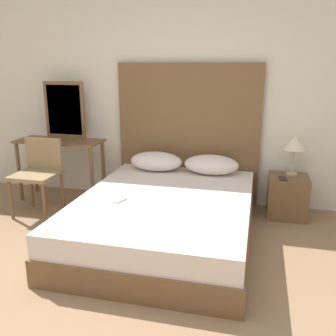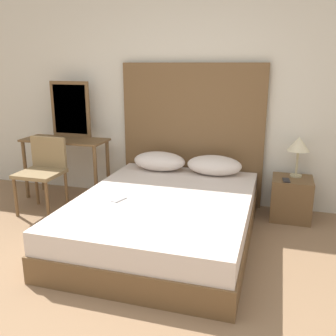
# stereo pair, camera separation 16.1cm
# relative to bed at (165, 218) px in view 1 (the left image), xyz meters

# --- Properties ---
(wall_back) EXTENTS (10.00, 0.06, 2.70)m
(wall_back) POSITION_rel_bed_xyz_m (-0.01, 1.17, 1.14)
(wall_back) COLOR silver
(wall_back) RESTS_ON ground_plane
(bed) EXTENTS (1.61, 2.13, 0.43)m
(bed) POSITION_rel_bed_xyz_m (0.00, 0.00, 0.00)
(bed) COLOR brown
(bed) RESTS_ON ground_plane
(headboard) EXTENTS (1.69, 0.05, 1.65)m
(headboard) POSITION_rel_bed_xyz_m (0.00, 1.09, 0.61)
(headboard) COLOR brown
(headboard) RESTS_ON ground_plane
(pillow_left) EXTENTS (0.61, 0.35, 0.22)m
(pillow_left) POSITION_rel_bed_xyz_m (-0.32, 0.84, 0.33)
(pillow_left) COLOR silver
(pillow_left) RESTS_ON bed
(pillow_right) EXTENTS (0.61, 0.35, 0.22)m
(pillow_right) POSITION_rel_bed_xyz_m (0.32, 0.84, 0.33)
(pillow_right) COLOR silver
(pillow_right) RESTS_ON bed
(phone_on_bed) EXTENTS (0.11, 0.16, 0.01)m
(phone_on_bed) POSITION_rel_bed_xyz_m (-0.38, -0.21, 0.22)
(phone_on_bed) COLOR #B7B7BC
(phone_on_bed) RESTS_ON bed
(nightstand) EXTENTS (0.42, 0.41, 0.46)m
(nightstand) POSITION_rel_bed_xyz_m (1.17, 0.86, 0.02)
(nightstand) COLOR brown
(nightstand) RESTS_ON ground_plane
(table_lamp) EXTENTS (0.24, 0.24, 0.44)m
(table_lamp) POSITION_rel_bed_xyz_m (1.20, 0.94, 0.59)
(table_lamp) COLOR tan
(table_lamp) RESTS_ON nightstand
(phone_on_nightstand) EXTENTS (0.08, 0.16, 0.01)m
(phone_on_nightstand) POSITION_rel_bed_xyz_m (1.10, 0.75, 0.25)
(phone_on_nightstand) COLOR black
(phone_on_nightstand) RESTS_ON nightstand
(vanity_desk) EXTENTS (1.04, 0.41, 0.75)m
(vanity_desk) POSITION_rel_bed_xyz_m (-1.51, 0.76, 0.40)
(vanity_desk) COLOR brown
(vanity_desk) RESTS_ON ground_plane
(vanity_mirror) EXTENTS (0.52, 0.03, 0.68)m
(vanity_mirror) POSITION_rel_bed_xyz_m (-1.51, 0.94, 0.88)
(vanity_mirror) COLOR brown
(vanity_mirror) RESTS_ON vanity_desk
(chair) EXTENTS (0.46, 0.44, 0.84)m
(chair) POSITION_rel_bed_xyz_m (-1.53, 0.32, 0.29)
(chair) COLOR olive
(chair) RESTS_ON ground_plane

